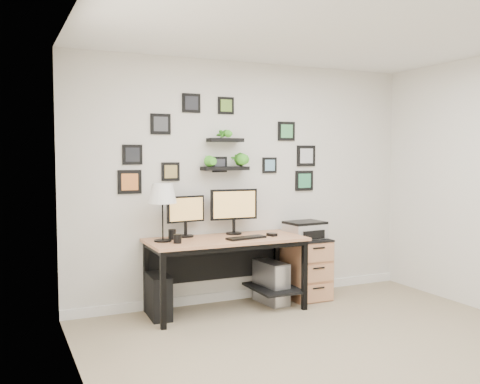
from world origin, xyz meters
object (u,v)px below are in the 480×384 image
monitor_right (234,208)px  file_cabinet (306,268)px  pc_tower_grey (271,282)px  desk (228,249)px  printer (305,230)px  table_lamp (162,195)px  pc_tower_black (159,296)px  monitor_left (186,213)px  mug (177,239)px

monitor_right → file_cabinet: monitor_right is taller
pc_tower_grey → file_cabinet: bearing=4.6°
desk → monitor_right: monitor_right is taller
printer → table_lamp: bearing=-178.7°
table_lamp → pc_tower_black: (-0.05, 0.01, -0.99)m
desk → file_cabinet: 1.02m
monitor_right → table_lamp: (-0.82, -0.14, 0.17)m
pc_tower_black → table_lamp: bearing=-5.9°
monitor_left → pc_tower_grey: (0.90, -0.18, -0.77)m
table_lamp → file_cabinet: bearing=1.1°
printer → monitor_right: bearing=172.6°
table_lamp → pc_tower_black: size_ratio=1.34×
table_lamp → pc_tower_grey: 1.55m
desk → mug: size_ratio=18.46×
pc_tower_grey → printer: printer is taller
desk → monitor_right: 0.47m
mug → pc_tower_grey: mug is taller
pc_tower_grey → table_lamp: bearing=179.7°
pc_tower_black → file_cabinet: file_cabinet is taller
monitor_left → pc_tower_black: 0.87m
file_cabinet → pc_tower_black: bearing=-179.2°
table_lamp → file_cabinet: size_ratio=0.85×
pc_tower_grey → monitor_right: bearing=158.4°
mug → monitor_left: bearing=59.4°
printer → desk: bearing=-176.2°
file_cabinet → pc_tower_grey: bearing=-175.4°
desk → pc_tower_black: bearing=177.2°
desk → pc_tower_black: 0.83m
monitor_left → monitor_right: (0.53, -0.03, 0.04)m
mug → pc_tower_grey: size_ratio=0.18×
desk → table_lamp: table_lamp is taller
file_cabinet → mug: bearing=-173.0°
pc_tower_grey → mug: bearing=-172.0°
table_lamp → monitor_left: bearing=30.7°
pc_tower_black → printer: size_ratio=0.97×
desk → printer: (0.96, 0.06, 0.14)m
monitor_right → pc_tower_black: (-0.87, -0.13, -0.82)m
monitor_right → pc_tower_black: size_ratio=1.23×
desk → pc_tower_grey: size_ratio=3.40×
monitor_right → mug: (-0.73, -0.30, -0.24)m
monitor_right → file_cabinet: (0.83, -0.11, -0.70)m
table_lamp → pc_tower_black: 1.00m
mug → pc_tower_black: bearing=131.0°
desk → monitor_right: bearing=49.1°
desk → printer: bearing=3.8°
monitor_left → file_cabinet: monitor_left is taller
monitor_left → pc_tower_grey: 1.20m
monitor_right → table_lamp: 0.85m
monitor_left → pc_tower_black: size_ratio=1.00×
mug → printer: 1.55m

